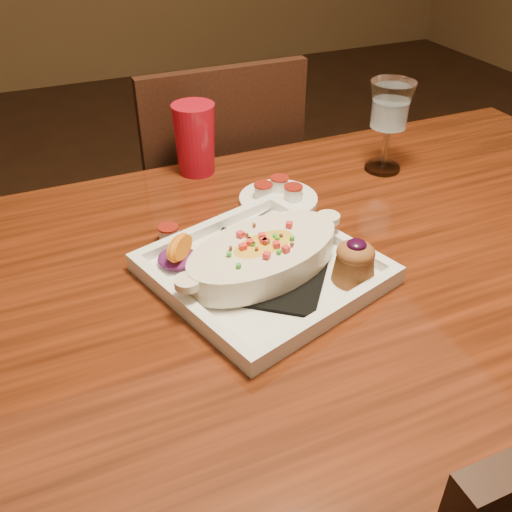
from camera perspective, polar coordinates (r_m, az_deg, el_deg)
name	(u,v)px	position (r m, az deg, el deg)	size (l,w,h in m)	color
floor	(309,508)	(1.53, 5.36, -23.82)	(7.00, 7.00, 0.00)	black
table	(329,302)	(1.03, 7.32, -4.60)	(1.50, 0.90, 0.75)	maroon
chair_far	(213,209)	(1.59, -4.33, 4.67)	(0.42, 0.42, 0.93)	black
plate	(268,260)	(0.90, 1.22, -0.45)	(0.39, 0.39, 0.08)	white
goblet	(390,110)	(1.23, 13.26, 14.00)	(0.09, 0.09, 0.19)	silver
saucer	(278,197)	(1.12, 2.24, 5.93)	(0.15, 0.15, 0.10)	white
creamer_loose	(169,233)	(1.01, -8.72, 2.26)	(0.04, 0.04, 0.03)	white
red_tumbler	(195,139)	(1.22, -6.12, 11.53)	(0.09, 0.09, 0.15)	#B20C1E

